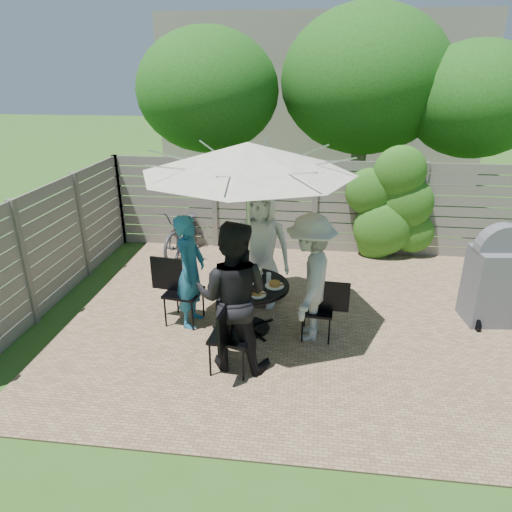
# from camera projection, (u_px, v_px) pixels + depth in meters

# --- Properties ---
(backyard_envelope) EXTENTS (60.00, 60.00, 5.00)m
(backyard_envelope) POSITION_uv_depth(u_px,v_px,m) (321.00, 96.00, 14.97)
(backyard_envelope) COLOR #33591B
(backyard_envelope) RESTS_ON ground
(patio_table) EXTENTS (1.19, 1.19, 0.72)m
(patio_table) POSITION_uv_depth(u_px,v_px,m) (249.00, 298.00, 6.30)
(patio_table) COLOR black
(patio_table) RESTS_ON ground
(umbrella) EXTENTS (2.92, 2.92, 2.62)m
(umbrella) POSITION_uv_depth(u_px,v_px,m) (248.00, 158.00, 5.56)
(umbrella) COLOR silver
(umbrella) RESTS_ON ground
(chair_back) EXTENTS (0.47, 0.66, 0.88)m
(chair_back) POSITION_uv_depth(u_px,v_px,m) (262.00, 284.00, 7.26)
(chair_back) COLOR black
(chair_back) RESTS_ON ground
(person_back) EXTENTS (0.96, 0.67, 1.87)m
(person_back) POSITION_uv_depth(u_px,v_px,m) (261.00, 247.00, 6.88)
(person_back) COLOR silver
(person_back) RESTS_ON ground
(chair_left) EXTENTS (0.75, 0.54, 0.99)m
(chair_left) POSITION_uv_depth(u_px,v_px,m) (183.00, 304.00, 6.56)
(chair_left) COLOR black
(chair_left) RESTS_ON ground
(person_left) EXTENTS (0.44, 0.63, 1.64)m
(person_left) POSITION_uv_depth(u_px,v_px,m) (190.00, 272.00, 6.33)
(person_left) COLOR #216990
(person_left) RESTS_ON ground
(chair_front) EXTENTS (0.52, 0.73, 0.98)m
(chair_front) POSITION_uv_depth(u_px,v_px,m) (231.00, 350.00, 5.50)
(chair_front) COLOR black
(chair_front) RESTS_ON ground
(person_front) EXTENTS (0.97, 0.79, 1.88)m
(person_front) POSITION_uv_depth(u_px,v_px,m) (233.00, 297.00, 5.38)
(person_front) COLOR black
(person_front) RESTS_ON ground
(chair_right) EXTENTS (0.63, 0.44, 0.86)m
(chair_right) POSITION_uv_depth(u_px,v_px,m) (318.00, 321.00, 6.20)
(chair_right) COLOR black
(chair_right) RESTS_ON ground
(person_right) EXTENTS (0.75, 1.19, 1.76)m
(person_right) POSITION_uv_depth(u_px,v_px,m) (310.00, 279.00, 5.99)
(person_right) COLOR #A5A3A0
(person_right) RESTS_ON ground
(plate_back) EXTENTS (0.26, 0.26, 0.06)m
(plate_back) POSITION_uv_depth(u_px,v_px,m) (254.00, 271.00, 6.53)
(plate_back) COLOR white
(plate_back) RESTS_ON patio_table
(plate_left) EXTENTS (0.26, 0.26, 0.06)m
(plate_left) POSITION_uv_depth(u_px,v_px,m) (223.00, 280.00, 6.27)
(plate_left) COLOR white
(plate_left) RESTS_ON patio_table
(plate_front) EXTENTS (0.26, 0.26, 0.06)m
(plate_front) POSITION_uv_depth(u_px,v_px,m) (242.00, 294.00, 5.88)
(plate_front) COLOR white
(plate_front) RESTS_ON patio_table
(plate_right) EXTENTS (0.26, 0.26, 0.06)m
(plate_right) POSITION_uv_depth(u_px,v_px,m) (275.00, 285.00, 6.13)
(plate_right) COLOR white
(plate_right) RESTS_ON patio_table
(plate_extra) EXTENTS (0.24, 0.24, 0.06)m
(plate_extra) POSITION_uv_depth(u_px,v_px,m) (257.00, 293.00, 5.90)
(plate_extra) COLOR white
(plate_extra) RESTS_ON patio_table
(glass_back) EXTENTS (0.07, 0.07, 0.14)m
(glass_back) POSITION_uv_depth(u_px,v_px,m) (245.00, 271.00, 6.44)
(glass_back) COLOR silver
(glass_back) RESTS_ON patio_table
(glass_left) EXTENTS (0.07, 0.07, 0.14)m
(glass_left) POSITION_uv_depth(u_px,v_px,m) (228.00, 281.00, 6.14)
(glass_left) COLOR silver
(glass_left) RESTS_ON patio_table
(glass_front) EXTENTS (0.07, 0.07, 0.14)m
(glass_front) POSITION_uv_depth(u_px,v_px,m) (252.00, 288.00, 5.93)
(glass_front) COLOR silver
(glass_front) RESTS_ON patio_table
(glass_right) EXTENTS (0.07, 0.07, 0.14)m
(glass_right) POSITION_uv_depth(u_px,v_px,m) (269.00, 278.00, 6.23)
(glass_right) COLOR silver
(glass_right) RESTS_ON patio_table
(syrup_jug) EXTENTS (0.09, 0.09, 0.16)m
(syrup_jug) POSITION_uv_depth(u_px,v_px,m) (245.00, 277.00, 6.24)
(syrup_jug) COLOR #59280C
(syrup_jug) RESTS_ON patio_table
(coffee_cup) EXTENTS (0.08, 0.08, 0.12)m
(coffee_cup) POSITION_uv_depth(u_px,v_px,m) (259.00, 274.00, 6.37)
(coffee_cup) COLOR #C6B293
(coffee_cup) RESTS_ON patio_table
(bicycle) EXTENTS (0.96, 1.91, 0.96)m
(bicycle) POSITION_uv_depth(u_px,v_px,m) (187.00, 230.00, 9.01)
(bicycle) COLOR #333338
(bicycle) RESTS_ON ground
(bbq_grill) EXTENTS (0.79, 0.64, 1.49)m
(bbq_grill) POSITION_uv_depth(u_px,v_px,m) (496.00, 279.00, 6.45)
(bbq_grill) COLOR #5E5E63
(bbq_grill) RESTS_ON ground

